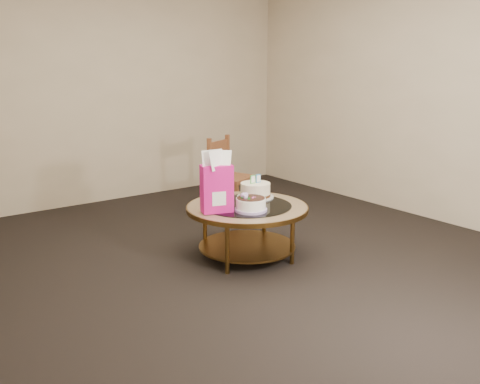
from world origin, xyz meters
TOP-DOWN VIEW (x-y plane):
  - ground at (0.00, 0.00)m, footprint 5.00×5.00m
  - room_walls at (0.00, 0.00)m, footprint 4.52×5.02m
  - coffee_table at (0.00, -0.00)m, footprint 1.02×1.02m
  - decorated_cake at (-0.08, -0.16)m, footprint 0.26×0.26m
  - cream_cake at (0.21, 0.16)m, footprint 0.32×0.32m
  - gift_bag at (-0.31, -0.01)m, footprint 0.27×0.23m
  - pillar_candle at (-0.08, 0.32)m, footprint 0.13×0.13m
  - dining_chair at (0.60, 1.11)m, footprint 0.50×0.50m

SIDE VIEW (x-z plane):
  - ground at x=0.00m, z-range 0.00..0.00m
  - coffee_table at x=0.00m, z-range 0.15..0.61m
  - dining_chair at x=0.60m, z-range 0.01..0.85m
  - pillar_candle at x=-0.08m, z-range 0.44..0.54m
  - decorated_cake at x=-0.08m, z-range 0.43..0.58m
  - cream_cake at x=0.21m, z-range 0.42..0.62m
  - gift_bag at x=-0.31m, z-range 0.46..0.94m
  - room_walls at x=0.00m, z-range 0.24..2.85m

